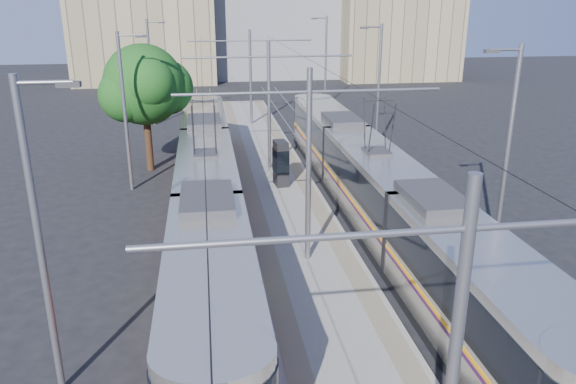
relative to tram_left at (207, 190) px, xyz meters
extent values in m
cube|color=gray|center=(3.60, 4.75, -1.56)|extent=(4.00, 50.00, 0.30)
cube|color=gray|center=(2.15, 4.75, -1.40)|extent=(0.70, 50.00, 0.01)
cube|color=gray|center=(5.05, 4.75, -1.40)|extent=(0.70, 50.00, 0.01)
cube|color=gray|center=(-0.72, 4.75, -1.69)|extent=(0.07, 70.00, 0.03)
cube|color=gray|center=(0.72, 4.75, -1.69)|extent=(0.07, 70.00, 0.03)
cube|color=gray|center=(6.48, 4.75, -1.69)|extent=(0.07, 70.00, 0.03)
cube|color=gray|center=(7.92, 4.75, -1.69)|extent=(0.07, 70.00, 0.03)
cube|color=black|center=(0.00, 0.00, -1.51)|extent=(2.30, 29.54, 0.40)
cube|color=#BCB6AD|center=(0.00, 0.00, 0.14)|extent=(2.40, 27.94, 2.90)
cube|color=black|center=(0.00, 0.00, 0.64)|extent=(2.43, 27.94, 1.30)
cube|color=yellow|center=(0.00, 0.00, -0.26)|extent=(2.43, 27.94, 0.12)
cube|color=red|center=(0.00, 0.00, -0.76)|extent=(2.42, 27.94, 1.10)
cube|color=#2D2D30|center=(0.00, 0.00, 1.74)|extent=(1.68, 3.00, 0.30)
cube|color=black|center=(7.20, -0.73, -1.51)|extent=(2.30, 30.32, 0.40)
cube|color=#BBB8AB|center=(7.20, -0.73, 0.14)|extent=(2.40, 28.72, 2.90)
cube|color=black|center=(7.20, -0.73, 0.64)|extent=(2.43, 28.72, 1.30)
cube|color=#FFA20D|center=(7.20, -0.73, -0.26)|extent=(2.43, 28.72, 0.12)
cube|color=#3A1240|center=(7.20, -0.73, -0.41)|extent=(2.43, 28.72, 0.10)
cube|color=#2D2D30|center=(7.20, -0.73, 1.74)|extent=(1.68, 3.00, 0.30)
cylinder|color=slate|center=(3.60, -16.25, 4.79)|extent=(9.20, 0.10, 0.10)
cylinder|color=slate|center=(3.60, -4.25, 2.09)|extent=(0.20, 0.20, 7.00)
cylinder|color=slate|center=(3.60, -4.25, 4.79)|extent=(9.20, 0.10, 0.10)
cylinder|color=slate|center=(3.60, 7.75, 2.09)|extent=(0.20, 0.20, 7.00)
cylinder|color=slate|center=(3.60, 7.75, 4.79)|extent=(9.20, 0.10, 0.10)
cylinder|color=slate|center=(3.60, 19.75, 2.09)|extent=(0.20, 0.20, 7.00)
cylinder|color=slate|center=(3.60, 19.75, 4.79)|extent=(9.20, 0.10, 0.10)
cylinder|color=black|center=(0.00, 4.75, 3.84)|extent=(0.02, 70.00, 0.02)
cylinder|color=black|center=(7.20, 4.75, 3.84)|extent=(0.02, 70.00, 0.02)
cylinder|color=slate|center=(-3.90, -10.25, 2.29)|extent=(0.18, 0.18, 8.00)
cube|color=#2D2D30|center=(-2.80, -10.25, 6.04)|extent=(0.50, 0.22, 0.12)
cylinder|color=slate|center=(-3.90, 5.75, 2.29)|extent=(0.18, 0.18, 8.00)
cube|color=#2D2D30|center=(-2.80, 5.75, 6.04)|extent=(0.50, 0.22, 0.12)
cylinder|color=slate|center=(-3.90, 21.75, 2.29)|extent=(0.18, 0.18, 8.00)
cube|color=#2D2D30|center=(-2.80, 21.75, 6.04)|extent=(0.50, 0.22, 0.12)
cylinder|color=slate|center=(11.10, -4.25, 2.29)|extent=(0.18, 0.18, 8.00)
cube|color=#2D2D30|center=(10.00, -4.25, 6.04)|extent=(0.50, 0.22, 0.12)
cylinder|color=slate|center=(11.10, 11.75, 2.29)|extent=(0.18, 0.18, 8.00)
cube|color=#2D2D30|center=(10.00, 11.75, 6.04)|extent=(0.50, 0.22, 0.12)
cylinder|color=slate|center=(11.10, 27.75, 2.29)|extent=(0.18, 0.18, 8.00)
cube|color=#2D2D30|center=(10.00, 27.75, 6.04)|extent=(0.50, 0.22, 0.12)
cube|color=black|center=(3.79, 4.47, -0.24)|extent=(0.72, 1.08, 2.33)
cube|color=black|center=(3.79, 4.47, -0.09)|extent=(0.77, 1.12, 1.22)
cylinder|color=#382314|center=(-3.22, 9.24, -0.22)|extent=(0.41, 0.41, 2.98)
sphere|color=#124013|center=(-3.22, 9.24, 3.23)|extent=(4.47, 4.47, 4.47)
sphere|color=#124013|center=(-2.10, 9.99, 2.95)|extent=(3.17, 3.17, 3.17)
cube|color=gray|center=(-6.40, 47.75, 5.19)|extent=(16.00, 12.00, 13.80)
cube|color=slate|center=(9.60, 51.75, 6.35)|extent=(18.00, 14.00, 16.11)
cube|color=gray|center=(23.60, 45.75, 3.99)|extent=(14.00, 10.00, 11.40)
camera|label=1|loc=(0.07, -22.94, 7.80)|focal=35.00mm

